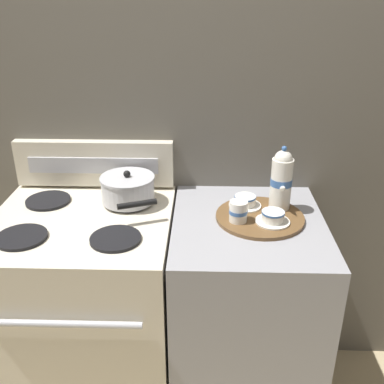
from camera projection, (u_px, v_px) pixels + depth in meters
The scene contains 10 objects.
wall_back at pixel (163, 146), 1.91m from camera, with size 6.00×0.05×2.20m.
stove at pixel (91, 316), 1.88m from camera, with size 0.68×0.67×0.94m.
control_panel at pixel (95, 163), 1.90m from camera, with size 0.67×0.05×0.20m.
side_counter at pixel (243, 320), 1.86m from camera, with size 0.57×0.64×0.93m.
saucepan at pixel (128, 189), 1.78m from camera, with size 0.24×0.31×0.13m.
serving_tray at pixel (260, 217), 1.68m from camera, with size 0.33×0.33×0.01m.
teapot at pixel (281, 179), 1.69m from camera, with size 0.08×0.13×0.25m.
teacup_left at pixel (273, 217), 1.62m from camera, with size 0.13×0.13×0.04m.
teacup_right at pixel (245, 201), 1.74m from camera, with size 0.13×0.13×0.04m.
creamer_jug at pixel (238, 211), 1.63m from camera, with size 0.07×0.07×0.08m.
Camera 1 is at (0.18, -1.47, 1.73)m, focal length 42.00 mm.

